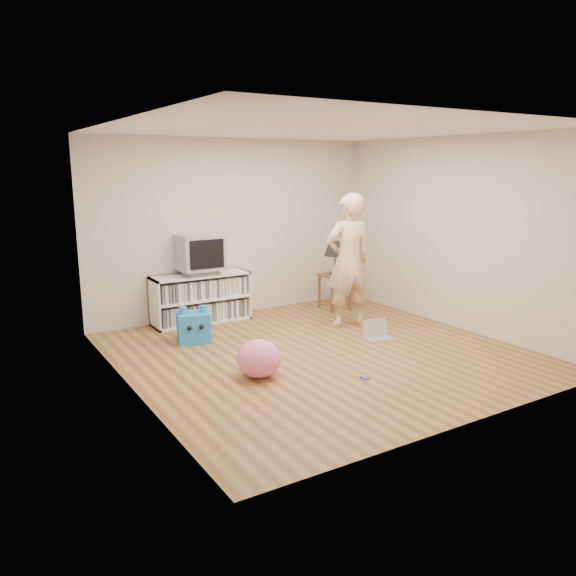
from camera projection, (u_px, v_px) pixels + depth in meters
The scene contains 13 objects.
ground at pixel (320, 352), 6.74m from camera, with size 4.50×4.50×0.00m, color brown.
walls at pixel (321, 245), 6.47m from camera, with size 4.52×4.52×2.60m.
ceiling at pixel (322, 128), 6.20m from camera, with size 4.50×4.50×0.01m, color white.
media_unit at pixel (201, 298), 8.02m from camera, with size 1.40×0.45×0.70m.
dvd_deck at pixel (200, 272), 7.93m from camera, with size 0.45×0.35×0.07m, color gray.
crt_tv at pixel (200, 252), 7.87m from camera, with size 0.60×0.53×0.50m.
side_table at pixel (335, 283), 8.76m from camera, with size 0.42×0.42×0.55m.
table_lamp at pixel (335, 249), 8.65m from camera, with size 0.34×0.34×0.52m.
person at pixel (348, 261), 7.72m from camera, with size 0.67×0.44×1.85m, color beige.
laptop at pixel (377, 333), 7.29m from camera, with size 0.39×0.34×0.24m.
playing_cards at pixel (365, 378), 5.91m from camera, with size 0.07×0.09×0.02m, color #475FBF.
plush_blue at pixel (194, 327), 7.12m from camera, with size 0.47×0.41×0.47m.
plush_pink at pixel (259, 359), 5.92m from camera, with size 0.47×0.47×0.40m, color pink.
Camera 1 is at (-3.69, -5.28, 2.18)m, focal length 35.00 mm.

